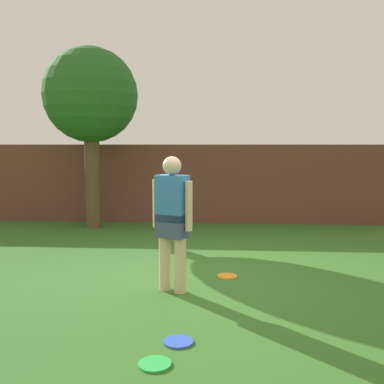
{
  "coord_description": "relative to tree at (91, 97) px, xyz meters",
  "views": [
    {
      "loc": [
        0.37,
        -5.58,
        1.77
      ],
      "look_at": [
        -0.11,
        1.38,
        1.0
      ],
      "focal_mm": 41.39,
      "sensor_mm": 36.0,
      "label": 1
    }
  ],
  "objects": [
    {
      "name": "frisbee_orange",
      "position": [
        2.78,
        -3.3,
        -2.7
      ],
      "size": [
        0.27,
        0.27,
        0.02
      ],
      "primitive_type": "cylinder",
      "color": "orange",
      "rests_on": "ground"
    },
    {
      "name": "frisbee_green",
      "position": [
        2.18,
        -5.7,
        -2.7
      ],
      "size": [
        0.27,
        0.27,
        0.02
      ],
      "primitive_type": "cylinder",
      "color": "green",
      "rests_on": "ground"
    },
    {
      "name": "ground_plane",
      "position": [
        2.34,
        -3.47,
        -2.71
      ],
      "size": [
        40.0,
        40.0,
        0.0
      ],
      "primitive_type": "plane",
      "color": "#336623"
    },
    {
      "name": "person",
      "position": [
        2.12,
        -3.91,
        -1.81
      ],
      "size": [
        0.49,
        0.36,
        1.62
      ],
      "rotation": [
        0.0,
        0.0,
        -0.45
      ],
      "color": "beige",
      "rests_on": "ground"
    },
    {
      "name": "brick_wall",
      "position": [
        0.84,
        0.91,
        -1.84
      ],
      "size": [
        11.65,
        0.5,
        1.74
      ],
      "primitive_type": "cube",
      "color": "brown",
      "rests_on": "ground"
    },
    {
      "name": "frisbee_blue",
      "position": [
        2.33,
        -5.29,
        -2.7
      ],
      "size": [
        0.27,
        0.27,
        0.02
      ],
      "primitive_type": "cylinder",
      "color": "blue",
      "rests_on": "ground"
    },
    {
      "name": "tree",
      "position": [
        0.0,
        0.0,
        0.0
      ],
      "size": [
        1.94,
        1.94,
        3.72
      ],
      "color": "brown",
      "rests_on": "ground"
    }
  ]
}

